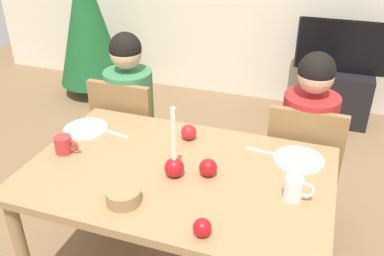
{
  "coord_description": "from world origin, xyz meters",
  "views": [
    {
      "loc": [
        0.58,
        -1.48,
        1.85
      ],
      "look_at": [
        0.0,
        0.2,
        0.87
      ],
      "focal_mm": 39.06,
      "sensor_mm": 36.0,
      "label": 1
    }
  ],
  "objects_px": {
    "mug_right": "(294,189)",
    "apple_near_candle": "(208,168)",
    "chair_left": "(130,134)",
    "person_right_child": "(304,153)",
    "apple_by_left_plate": "(189,132)",
    "apple_by_right_mug": "(202,228)",
    "plate_right": "(299,160)",
    "candle_centerpiece": "(175,163)",
    "mug_left": "(64,145)",
    "dining_table": "(178,185)",
    "plate_left": "(86,129)",
    "christmas_tree": "(87,21)",
    "chair_right": "(302,165)",
    "person_left_child": "(131,124)",
    "tv_stand": "(333,95)",
    "tv": "(342,47)",
    "bowl_walnuts": "(123,196)"
  },
  "relations": [
    {
      "from": "mug_right",
      "to": "apple_near_candle",
      "type": "bearing_deg",
      "value": 173.08
    },
    {
      "from": "chair_left",
      "to": "apple_near_candle",
      "type": "distance_m",
      "value": 0.97
    },
    {
      "from": "person_right_child",
      "to": "apple_by_left_plate",
      "type": "xyz_separation_m",
      "value": [
        -0.58,
        -0.35,
        0.22
      ]
    },
    {
      "from": "apple_by_right_mug",
      "to": "plate_right",
      "type": "bearing_deg",
      "value": 65.78
    },
    {
      "from": "candle_centerpiece",
      "to": "mug_left",
      "type": "height_order",
      "value": "candle_centerpiece"
    },
    {
      "from": "dining_table",
      "to": "plate_left",
      "type": "relative_size",
      "value": 5.94
    },
    {
      "from": "candle_centerpiece",
      "to": "christmas_tree",
      "type": "bearing_deg",
      "value": 129.52
    },
    {
      "from": "chair_right",
      "to": "person_left_child",
      "type": "distance_m",
      "value": 1.1
    },
    {
      "from": "tv_stand",
      "to": "plate_left",
      "type": "bearing_deg",
      "value": -121.32
    },
    {
      "from": "chair_right",
      "to": "mug_right",
      "type": "distance_m",
      "value": 0.71
    },
    {
      "from": "dining_table",
      "to": "mug_right",
      "type": "distance_m",
      "value": 0.55
    },
    {
      "from": "chair_left",
      "to": "person_right_child",
      "type": "xyz_separation_m",
      "value": [
        1.1,
        0.03,
        0.06
      ]
    },
    {
      "from": "person_right_child",
      "to": "tv_stand",
      "type": "relative_size",
      "value": 1.83
    },
    {
      "from": "plate_right",
      "to": "apple_by_right_mug",
      "type": "xyz_separation_m",
      "value": [
        -0.28,
        -0.63,
        0.03
      ]
    },
    {
      "from": "mug_left",
      "to": "chair_left",
      "type": "bearing_deg",
      "value": 88.61
    },
    {
      "from": "tv_stand",
      "to": "apple_by_right_mug",
      "type": "relative_size",
      "value": 8.96
    },
    {
      "from": "chair_left",
      "to": "candle_centerpiece",
      "type": "height_order",
      "value": "candle_centerpiece"
    },
    {
      "from": "mug_left",
      "to": "person_left_child",
      "type": "bearing_deg",
      "value": 88.68
    },
    {
      "from": "person_right_child",
      "to": "apple_by_left_plate",
      "type": "bearing_deg",
      "value": -148.66
    },
    {
      "from": "dining_table",
      "to": "tv",
      "type": "relative_size",
      "value": 1.77
    },
    {
      "from": "christmas_tree",
      "to": "apple_by_left_plate",
      "type": "bearing_deg",
      "value": -46.57
    },
    {
      "from": "candle_centerpiece",
      "to": "mug_right",
      "type": "xyz_separation_m",
      "value": [
        0.52,
        0.01,
        -0.02
      ]
    },
    {
      "from": "tv",
      "to": "mug_right",
      "type": "distance_m",
      "value": 2.34
    },
    {
      "from": "bowl_walnuts",
      "to": "apple_near_candle",
      "type": "relative_size",
      "value": 1.76
    },
    {
      "from": "mug_left",
      "to": "candle_centerpiece",
      "type": "bearing_deg",
      "value": -1.04
    },
    {
      "from": "bowl_walnuts",
      "to": "person_left_child",
      "type": "bearing_deg",
      "value": 115.32
    },
    {
      "from": "mug_left",
      "to": "apple_near_candle",
      "type": "height_order",
      "value": "mug_left"
    },
    {
      "from": "chair_right",
      "to": "person_left_child",
      "type": "bearing_deg",
      "value": 178.31
    },
    {
      "from": "person_right_child",
      "to": "tv_stand",
      "type": "height_order",
      "value": "person_right_child"
    },
    {
      "from": "christmas_tree",
      "to": "plate_right",
      "type": "height_order",
      "value": "christmas_tree"
    },
    {
      "from": "person_left_child",
      "to": "mug_right",
      "type": "relative_size",
      "value": 9.34
    },
    {
      "from": "chair_left",
      "to": "candle_centerpiece",
      "type": "relative_size",
      "value": 2.63
    },
    {
      "from": "apple_by_right_mug",
      "to": "apple_by_left_plate",
      "type": "bearing_deg",
      "value": 113.5
    },
    {
      "from": "apple_near_candle",
      "to": "chair_right",
      "type": "bearing_deg",
      "value": 57.1
    },
    {
      "from": "candle_centerpiece",
      "to": "bowl_walnuts",
      "type": "bearing_deg",
      "value": -119.09
    },
    {
      "from": "tv_stand",
      "to": "bowl_walnuts",
      "type": "height_order",
      "value": "bowl_walnuts"
    },
    {
      "from": "plate_left",
      "to": "mug_left",
      "type": "height_order",
      "value": "mug_left"
    },
    {
      "from": "apple_by_left_plate",
      "to": "chair_left",
      "type": "bearing_deg",
      "value": 148.41
    },
    {
      "from": "mug_left",
      "to": "apple_by_right_mug",
      "type": "bearing_deg",
      "value": -21.99
    },
    {
      "from": "chair_left",
      "to": "chair_right",
      "type": "height_order",
      "value": "same"
    },
    {
      "from": "plate_left",
      "to": "apple_by_right_mug",
      "type": "relative_size",
      "value": 3.3
    },
    {
      "from": "bowl_walnuts",
      "to": "apple_near_candle",
      "type": "xyz_separation_m",
      "value": [
        0.27,
        0.3,
        0.01
      ]
    },
    {
      "from": "tv",
      "to": "apple_by_right_mug",
      "type": "distance_m",
      "value": 2.7
    },
    {
      "from": "mug_right",
      "to": "plate_left",
      "type": "bearing_deg",
      "value": 168.29
    },
    {
      "from": "dining_table",
      "to": "mug_right",
      "type": "height_order",
      "value": "mug_right"
    },
    {
      "from": "person_right_child",
      "to": "mug_left",
      "type": "height_order",
      "value": "person_right_child"
    },
    {
      "from": "bowl_walnuts",
      "to": "mug_right",
      "type": "bearing_deg",
      "value": 20.68
    },
    {
      "from": "tv",
      "to": "mug_left",
      "type": "distance_m",
      "value": 2.65
    },
    {
      "from": "chair_right",
      "to": "mug_left",
      "type": "distance_m",
      "value": 1.31
    },
    {
      "from": "person_left_child",
      "to": "apple_by_left_plate",
      "type": "distance_m",
      "value": 0.66
    }
  ]
}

